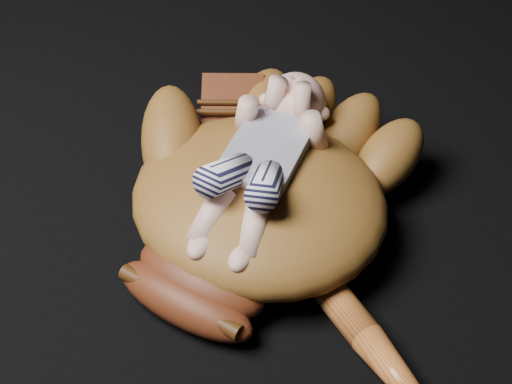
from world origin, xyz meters
The scene contains 3 objects.
baseball_glove centered at (-0.06, 0.16, 0.08)m, with size 0.46×0.52×0.16m, color brown, non-canonical shape.
newborn_baby centered at (-0.06, 0.17, 0.13)m, with size 0.16×0.35×0.14m, color #DCA48D, non-canonical shape.
baseball_bat centered at (0.14, -0.03, 0.02)m, with size 0.05×0.48×0.05m, color #AF5721, non-canonical shape.
Camera 1 is at (0.11, -0.60, 0.85)m, focal length 55.00 mm.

